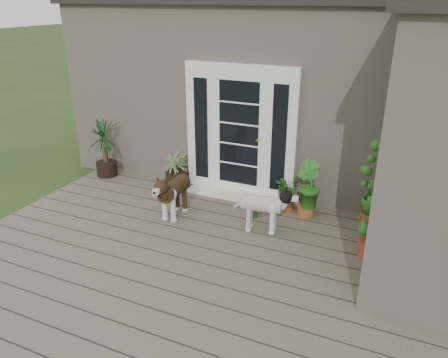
% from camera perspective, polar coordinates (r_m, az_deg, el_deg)
% --- Properties ---
extents(deck, '(6.20, 4.60, 0.12)m').
position_cam_1_polar(deck, '(5.68, -4.73, -11.03)').
color(deck, '#6B5B4C').
rests_on(deck, ground).
extents(house_main, '(7.40, 4.00, 3.10)m').
position_cam_1_polar(house_main, '(8.82, 8.49, 11.77)').
color(house_main, '#665E54').
rests_on(house_main, ground).
extents(door_unit, '(1.90, 0.14, 2.15)m').
position_cam_1_polar(door_unit, '(7.08, 2.08, 6.28)').
color(door_unit, white).
rests_on(door_unit, deck).
extents(door_step, '(1.60, 0.40, 0.05)m').
position_cam_1_polar(door_step, '(7.28, 1.37, -2.07)').
color(door_step, white).
rests_on(door_step, deck).
extents(brindle_dog, '(0.36, 0.81, 0.67)m').
position_cam_1_polar(brindle_dog, '(6.55, -6.54, -2.22)').
color(brindle_dog, '#3C2D15').
rests_on(brindle_dog, deck).
extents(white_dog, '(0.78, 0.43, 0.62)m').
position_cam_1_polar(white_dog, '(6.14, 5.00, -4.23)').
color(white_dog, white).
rests_on(white_dog, deck).
extents(spider_plant, '(0.85, 0.85, 0.71)m').
position_cam_1_polar(spider_plant, '(7.61, -6.26, 1.63)').
color(spider_plant, '#87A767').
rests_on(spider_plant, deck).
extents(yucca, '(0.92, 0.92, 1.04)m').
position_cam_1_polar(yucca, '(8.25, -15.42, 3.87)').
color(yucca, black).
rests_on(yucca, deck).
extents(herb_a, '(0.56, 0.56, 0.52)m').
position_cam_1_polar(herb_a, '(6.79, 8.24, -2.06)').
color(herb_a, '#1B601E').
rests_on(herb_a, deck).
extents(herb_b, '(0.61, 0.61, 0.65)m').
position_cam_1_polar(herb_b, '(6.64, 10.90, -2.25)').
color(herb_b, '#2C601B').
rests_on(herb_b, deck).
extents(herb_c, '(0.42, 0.42, 0.60)m').
position_cam_1_polar(herb_c, '(6.69, 18.81, -3.14)').
color(herb_c, '#245D1A').
rests_on(herb_c, deck).
extents(sapling, '(0.62, 0.62, 1.60)m').
position_cam_1_polar(sapling, '(5.65, 19.50, -2.58)').
color(sapling, '#1E5D1A').
rests_on(sapling, deck).
extents(clog_left, '(0.24, 0.35, 0.10)m').
position_cam_1_polar(clog_left, '(6.71, 4.00, -4.20)').
color(clog_left, '#16391C').
rests_on(clog_left, deck).
extents(clog_right, '(0.18, 0.29, 0.08)m').
position_cam_1_polar(clog_right, '(6.94, 6.41, -3.43)').
color(clog_right, '#143219').
rests_on(clog_right, deck).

